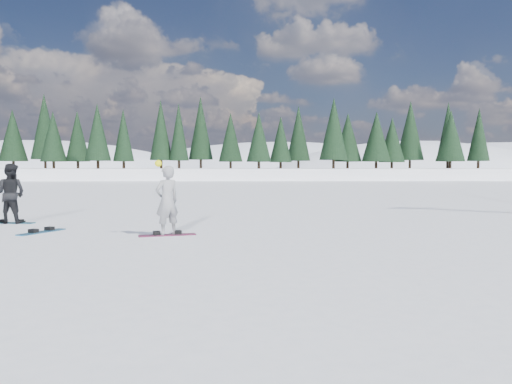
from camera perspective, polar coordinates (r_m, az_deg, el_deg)
ground at (r=14.04m, az=-16.08°, el=-4.68°), size 420.00×420.00×0.00m
alpine_backdrop at (r=203.83m, az=-5.96°, el=-1.47°), size 412.50×227.00×53.20m
snowboarder_woman at (r=13.38m, az=-10.14°, el=-0.96°), size 0.80×0.77×2.01m
snowboarder_man at (r=17.83m, az=-26.23°, el=-0.16°), size 1.04×0.86×1.93m
snowboard_woman at (r=13.47m, az=-10.10°, el=-4.87°), size 1.52×0.67×0.03m
snowboard_man at (r=17.90m, az=-26.16°, el=-3.19°), size 1.52×0.47×0.03m
snowboard_loose_a at (r=15.10m, az=-23.30°, el=-4.22°), size 0.90×1.47×0.03m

